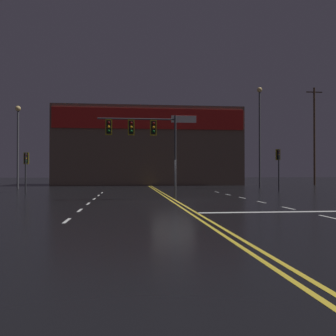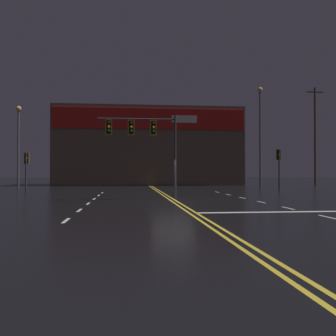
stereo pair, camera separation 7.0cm
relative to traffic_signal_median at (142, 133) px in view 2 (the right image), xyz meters
name	(u,v)px [view 2 (the right image)]	position (x,y,z in m)	size (l,w,h in m)	color
ground_plane	(173,200)	(1.87, -1.15, -4.18)	(200.00, 200.00, 0.00)	black
road_markings	(191,202)	(2.77, -2.45, -4.18)	(14.48, 60.00, 0.01)	gold
traffic_signal_median	(142,133)	(0.00, 0.00, 0.00)	(4.97, 0.36, 5.33)	#38383D
traffic_signal_corner_northeast	(279,160)	(12.63, 8.79, -1.39)	(0.42, 0.36, 3.80)	#38383D
traffic_signal_corner_northwest	(26,163)	(-9.40, 8.90, -1.70)	(0.42, 0.36, 3.38)	#38383D
streetlight_near_left	(18,135)	(-12.21, 16.49, 1.38)	(0.56, 0.56, 8.60)	#59595E
streetlight_median_approach	(260,125)	(13.39, 15.65, 2.68)	(0.56, 0.56, 10.97)	#59595E
building_backdrop	(148,148)	(1.87, 28.31, 0.95)	(24.57, 10.23, 10.23)	brown
utility_pole_row	(166,137)	(3.93, 23.68, 1.99)	(46.19, 0.26, 12.99)	#4C3828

